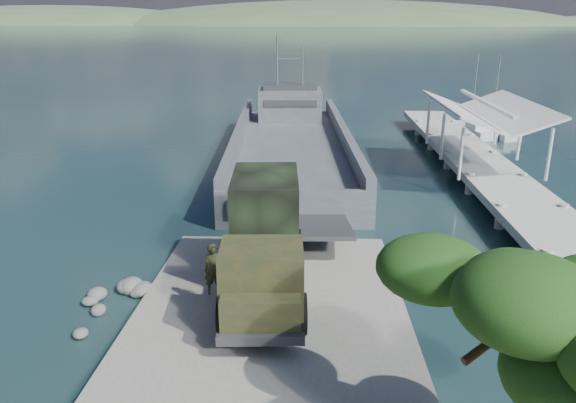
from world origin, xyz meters
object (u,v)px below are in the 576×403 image
at_px(landing_craft, 291,153).
at_px(soldier, 214,279).
at_px(military_truck, 264,239).
at_px(sailboat_near, 471,131).
at_px(pier, 484,159).
at_px(sailboat_far, 493,131).

bearing_deg(landing_craft, soldier, -98.11).
bearing_deg(military_truck, sailboat_near, 59.77).
bearing_deg(pier, military_truck, -128.10).
height_order(landing_craft, military_truck, landing_craft).
bearing_deg(sailboat_far, pier, -128.44).
bearing_deg(soldier, sailboat_far, 36.80).
relative_size(landing_craft, sailboat_near, 4.44).
distance_m(landing_craft, soldier, 22.71).
distance_m(pier, military_truck, 21.64).
distance_m(soldier, sailboat_near, 38.40).
bearing_deg(landing_craft, pier, -21.43).
bearing_deg(soldier, sailboat_near, 39.39).
relative_size(pier, military_truck, 4.79).
xyz_separation_m(landing_craft, sailboat_far, (18.36, 10.86, -0.40)).
height_order(landing_craft, sailboat_far, landing_craft).
height_order(landing_craft, soldier, landing_craft).
bearing_deg(military_truck, soldier, -149.48).
relative_size(pier, soldier, 22.48).
xyz_separation_m(landing_craft, soldier, (-2.10, -22.60, 0.68)).
relative_size(landing_craft, sailboat_far, 4.43).
bearing_deg(sailboat_near, sailboat_far, -21.29).
bearing_deg(landing_craft, sailboat_far, 27.82).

